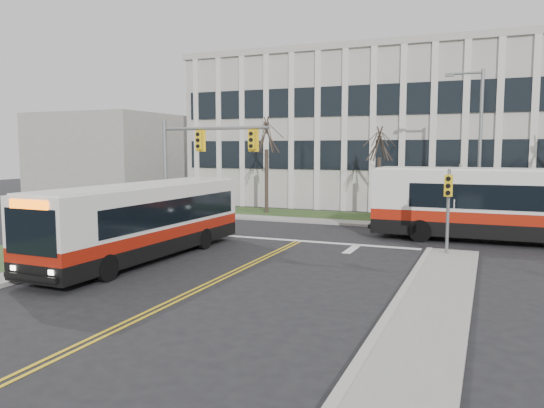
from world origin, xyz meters
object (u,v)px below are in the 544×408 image
at_px(streetlight, 477,140).
at_px(bus_cross, 514,207).
at_px(bus_main, 144,222).
at_px(newspaper_box_blue, 24,251).
at_px(directory_sign, 384,203).

relative_size(streetlight, bus_cross, 0.68).
relative_size(bus_main, newspaper_box_blue, 12.34).
height_order(bus_main, bus_cross, bus_cross).
bearing_deg(directory_sign, bus_main, -114.00).
xyz_separation_m(bus_cross, newspaper_box_blue, (-18.67, -12.65, -1.33)).
distance_m(bus_cross, newspaper_box_blue, 22.59).
distance_m(streetlight, directory_sign, 6.96).
relative_size(directory_sign, bus_cross, 0.15).
relative_size(streetlight, bus_main, 0.78).
bearing_deg(bus_main, directory_sign, 67.07).
bearing_deg(bus_cross, newspaper_box_blue, -56.22).
height_order(directory_sign, newspaper_box_blue, directory_sign).
xyz_separation_m(bus_main, bus_cross, (14.58, 10.09, 0.25)).
xyz_separation_m(directory_sign, newspaper_box_blue, (-11.20, -18.52, -0.70)).
xyz_separation_m(streetlight, directory_sign, (-5.53, 1.30, -4.02)).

